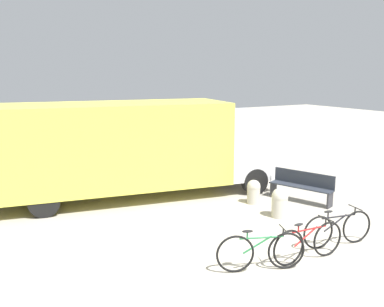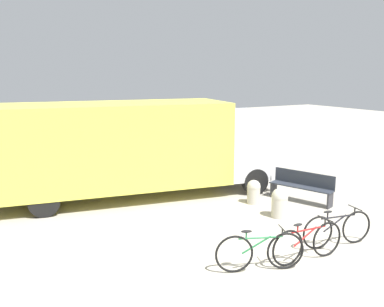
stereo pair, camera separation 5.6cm
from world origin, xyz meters
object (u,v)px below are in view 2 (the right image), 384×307
at_px(delivery_truck, 132,145).
at_px(bicycle_middle, 308,242).
at_px(park_bench, 302,185).
at_px(bicycle_near, 260,251).
at_px(bollard_near_bench, 280,202).
at_px(bollard_far_bench, 254,191).
at_px(bicycle_far, 337,229).

relative_size(delivery_truck, bicycle_middle, 5.10).
height_order(park_bench, bicycle_near, park_bench).
distance_m(bicycle_near, bicycle_middle, 1.13).
relative_size(delivery_truck, park_bench, 4.66).
bearing_deg(bollard_near_bench, bollard_far_bench, 83.51).
bearing_deg(bicycle_far, park_bench, 69.76).
bearing_deg(park_bench, bicycle_far, 129.84).
distance_m(delivery_truck, bollard_near_bench, 4.75).
relative_size(bicycle_middle, bollard_far_bench, 2.53).
bearing_deg(park_bench, bollard_near_bench, 96.85).
relative_size(bicycle_near, bollard_far_bench, 2.37).
bearing_deg(bicycle_middle, bollard_far_bench, 71.80).
distance_m(bicycle_far, bollard_near_bench, 2.11).
relative_size(park_bench, bicycle_far, 1.11).
xyz_separation_m(park_bench, bollard_near_bench, (-1.53, -0.75, -0.08)).
distance_m(bicycle_near, bollard_far_bench, 4.34).
height_order(park_bench, bicycle_far, park_bench).
distance_m(park_bench, bicycle_far, 3.33).
bearing_deg(bicycle_middle, bicycle_far, 15.30).
xyz_separation_m(park_bench, bicycle_near, (-3.96, -2.95, -0.10)).
relative_size(bicycle_near, bicycle_middle, 0.94).
bearing_deg(bicycle_near, park_bench, 58.24).
relative_size(bicycle_far, bollard_far_bench, 2.49).
distance_m(park_bench, bollard_far_bench, 1.49).
xyz_separation_m(delivery_truck, bicycle_middle, (1.34, -6.10, -1.21)).
relative_size(park_bench, bicycle_middle, 1.09).
bearing_deg(bicycle_near, bollard_far_bench, 75.18).
bearing_deg(delivery_truck, bicycle_middle, -67.52).
xyz_separation_m(delivery_truck, bollard_near_bench, (2.64, -3.76, -1.19)).
height_order(delivery_truck, bicycle_far, delivery_truck).
relative_size(park_bench, bollard_far_bench, 2.76).
xyz_separation_m(bicycle_middle, bicycle_far, (1.13, 0.24, 0.00)).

